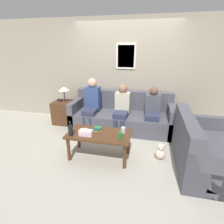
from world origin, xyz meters
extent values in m
plane|color=#ADA899|center=(0.00, 0.00, 0.00)|extent=(16.00, 16.00, 0.00)
cube|color=#9E937F|center=(0.00, 1.03, 1.30)|extent=(9.00, 0.06, 2.60)
cube|color=silver|center=(0.00, 0.99, 1.70)|extent=(0.48, 0.02, 0.60)
cube|color=silver|center=(0.00, 0.98, 1.70)|extent=(0.40, 0.01, 0.52)
cube|color=#4C4C56|center=(0.00, 0.49, 0.20)|extent=(2.43, 0.92, 0.41)
cube|color=#4C4C56|center=(0.00, 0.85, 0.64)|extent=(2.43, 0.20, 0.47)
cube|color=#4C4C56|center=(-1.15, 0.49, 0.33)|extent=(0.14, 0.92, 0.67)
cube|color=#4C4C56|center=(1.15, 0.49, 0.33)|extent=(0.14, 0.92, 0.67)
cube|color=#4C4C56|center=(1.62, -0.66, 0.20)|extent=(0.92, 1.49, 0.41)
cube|color=#4C4C56|center=(1.27, -0.66, 0.64)|extent=(0.20, 1.49, 0.47)
cube|color=#4C4C56|center=(1.62, -1.34, 0.33)|extent=(0.92, 0.14, 0.67)
cube|color=#4C4C56|center=(1.62, 0.01, 0.33)|extent=(0.92, 0.14, 0.67)
cube|color=#4C2D19|center=(-0.19, -0.78, 0.46)|extent=(1.12, 0.57, 0.04)
cylinder|color=#4C2D19|center=(-0.68, -1.00, 0.22)|extent=(0.06, 0.06, 0.44)
cylinder|color=#4C2D19|center=(0.31, -1.00, 0.22)|extent=(0.06, 0.06, 0.44)
cylinder|color=#4C2D19|center=(-0.68, -0.55, 0.22)|extent=(0.06, 0.06, 0.44)
cylinder|color=#4C2D19|center=(0.31, -0.55, 0.22)|extent=(0.06, 0.06, 0.44)
cube|color=#4C2D19|center=(-1.55, 0.51, 0.29)|extent=(0.49, 0.49, 0.59)
cylinder|color=#262628|center=(-1.49, 0.51, 0.75)|extent=(0.02, 0.02, 0.32)
cone|color=beige|center=(-1.49, 0.51, 0.94)|extent=(0.28, 0.28, 0.10)
cube|color=navy|center=(-1.62, 0.49, 0.60)|extent=(0.11, 0.07, 0.02)
cube|color=red|center=(-1.62, 0.49, 0.61)|extent=(0.13, 0.07, 0.02)
cube|color=black|center=(-1.62, 0.49, 0.64)|extent=(0.12, 0.08, 0.03)
cylinder|color=black|center=(-0.64, -0.95, 0.57)|extent=(0.07, 0.07, 0.18)
cylinder|color=black|center=(-0.64, -0.95, 0.70)|extent=(0.03, 0.03, 0.08)
cylinder|color=silver|center=(0.23, -0.66, 0.53)|extent=(0.08, 0.08, 0.10)
cube|color=gold|center=(-0.23, -0.68, 0.49)|extent=(0.15, 0.12, 0.02)
cube|color=navy|center=(-0.23, -0.68, 0.51)|extent=(0.12, 0.12, 0.02)
cube|color=#237547|center=(-0.23, -0.68, 0.54)|extent=(0.14, 0.10, 0.03)
cylinder|color=#197A38|center=(0.22, -0.89, 0.54)|extent=(0.07, 0.07, 0.12)
cube|color=silver|center=(-0.38, -0.90, 0.53)|extent=(0.23, 0.12, 0.10)
sphere|color=white|center=(-0.38, -0.90, 0.60)|extent=(0.05, 0.05, 0.05)
cube|color=#2D334C|center=(-0.72, 0.29, 0.46)|extent=(0.31, 0.44, 0.14)
cylinder|color=#2D334C|center=(-0.80, 0.07, 0.20)|extent=(0.11, 0.11, 0.41)
cylinder|color=#2D334C|center=(-0.65, 0.07, 0.20)|extent=(0.11, 0.11, 0.41)
cube|color=#33477A|center=(-0.72, 0.51, 0.73)|extent=(0.34, 0.22, 0.55)
sphere|color=tan|center=(-0.72, 0.51, 1.11)|extent=(0.22, 0.22, 0.22)
cube|color=#2D334C|center=(0.03, 0.26, 0.46)|extent=(0.31, 0.42, 0.14)
cylinder|color=#2D334C|center=(-0.05, 0.06, 0.20)|extent=(0.11, 0.11, 0.41)
cylinder|color=#2D334C|center=(0.10, 0.06, 0.20)|extent=(0.11, 0.11, 0.41)
cube|color=beige|center=(0.03, 0.47, 0.69)|extent=(0.34, 0.22, 0.47)
sphere|color=#8C664C|center=(0.03, 0.47, 1.02)|extent=(0.21, 0.21, 0.21)
cube|color=#2D334C|center=(0.72, 0.31, 0.46)|extent=(0.31, 0.42, 0.14)
cylinder|color=#2D334C|center=(0.65, 0.10, 0.20)|extent=(0.11, 0.11, 0.41)
cylinder|color=#2D334C|center=(0.80, 0.10, 0.20)|extent=(0.11, 0.11, 0.41)
cube|color=#474C56|center=(0.72, 0.52, 0.68)|extent=(0.34, 0.22, 0.44)
sphere|color=brown|center=(0.72, 0.52, 0.99)|extent=(0.19, 0.19, 0.19)
sphere|color=beige|center=(0.91, -0.59, 0.10)|extent=(0.19, 0.19, 0.19)
sphere|color=beige|center=(0.91, -0.59, 0.24)|extent=(0.13, 0.13, 0.13)
sphere|color=beige|center=(0.87, -0.59, 0.28)|extent=(0.04, 0.04, 0.04)
sphere|color=beige|center=(0.95, -0.59, 0.28)|extent=(0.04, 0.04, 0.04)
sphere|color=#FFEAD1|center=(0.91, -0.64, 0.23)|extent=(0.05, 0.05, 0.05)
camera|label=1|loc=(0.65, -3.42, 1.91)|focal=28.00mm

